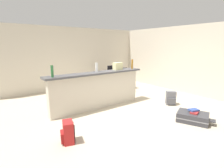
% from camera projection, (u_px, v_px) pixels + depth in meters
% --- Properties ---
extents(ground_plane, '(13.00, 13.00, 0.05)m').
position_uv_depth(ground_plane, '(120.00, 107.00, 5.22)').
color(ground_plane, beige).
extents(wall_back, '(6.60, 0.10, 2.50)m').
position_uv_depth(wall_back, '(74.00, 58.00, 7.34)').
color(wall_back, beige).
rests_on(wall_back, ground_plane).
extents(wall_right, '(0.10, 6.00, 2.50)m').
position_uv_depth(wall_right, '(175.00, 59.00, 6.94)').
color(wall_right, beige).
rests_on(wall_right, ground_plane).
extents(partition_half_wall, '(2.80, 0.20, 1.00)m').
position_uv_depth(partition_half_wall, '(98.00, 91.00, 5.01)').
color(partition_half_wall, beige).
rests_on(partition_half_wall, ground_plane).
extents(bar_countertop, '(2.96, 0.40, 0.05)m').
position_uv_depth(bar_countertop, '(97.00, 73.00, 4.90)').
color(bar_countertop, '#4C4C51').
rests_on(bar_countertop, partition_half_wall).
extents(bottle_green, '(0.06, 0.06, 0.28)m').
position_uv_depth(bottle_green, '(52.00, 71.00, 4.09)').
color(bottle_green, '#2D6B38').
rests_on(bottle_green, bar_countertop).
extents(bottle_white, '(0.08, 0.08, 0.26)m').
position_uv_depth(bottle_white, '(97.00, 67.00, 4.91)').
color(bottle_white, silver).
rests_on(bottle_white, bar_countertop).
extents(bottle_amber, '(0.06, 0.06, 0.30)m').
position_uv_depth(bottle_amber, '(132.00, 64.00, 5.55)').
color(bottle_amber, '#9E661E').
rests_on(bottle_amber, bar_countertop).
extents(grocery_bag, '(0.26, 0.18, 0.22)m').
position_uv_depth(grocery_bag, '(118.00, 66.00, 5.34)').
color(grocery_bag, beige).
rests_on(grocery_bag, bar_countertop).
extents(dining_table, '(1.10, 0.80, 0.74)m').
position_uv_depth(dining_table, '(117.00, 73.00, 7.22)').
color(dining_table, '#332319').
rests_on(dining_table, ground_plane).
extents(dining_chair_near_partition, '(0.44, 0.44, 0.93)m').
position_uv_depth(dining_chair_near_partition, '(124.00, 79.00, 6.80)').
color(dining_chair_near_partition, black).
rests_on(dining_chair_near_partition, ground_plane).
extents(dining_chair_far_side, '(0.45, 0.45, 0.93)m').
position_uv_depth(dining_chair_far_side, '(111.00, 75.00, 7.72)').
color(dining_chair_far_side, black).
rests_on(dining_chair_far_side, ground_plane).
extents(suitcase_flat_charcoal, '(0.73, 0.89, 0.22)m').
position_uv_depth(suitcase_flat_charcoal, '(193.00, 117.00, 4.18)').
color(suitcase_flat_charcoal, '#38383D').
rests_on(suitcase_flat_charcoal, ground_plane).
extents(backpack_red, '(0.30, 0.32, 0.42)m').
position_uv_depth(backpack_red, '(68.00, 133.00, 3.26)').
color(backpack_red, red).
rests_on(backpack_red, ground_plane).
extents(backpack_grey, '(0.34, 0.34, 0.42)m').
position_uv_depth(backpack_grey, '(171.00, 98.00, 5.36)').
color(backpack_grey, slate).
rests_on(backpack_grey, ground_plane).
extents(book_stack, '(0.30, 0.26, 0.08)m').
position_uv_depth(book_stack, '(194.00, 111.00, 4.16)').
color(book_stack, '#AD2D2D').
rests_on(book_stack, suitcase_flat_charcoal).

